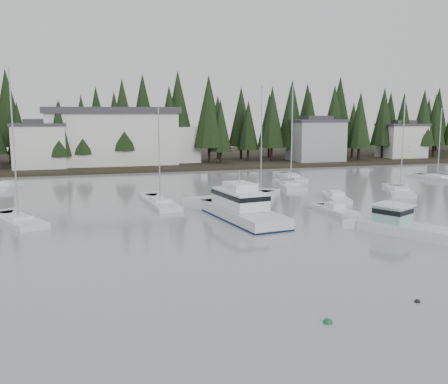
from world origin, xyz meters
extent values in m
plane|color=#8E9598|center=(0.00, 0.00, 0.00)|extent=(260.00, 260.00, 0.00)
cube|color=black|center=(0.00, 97.00, 0.00)|extent=(240.00, 54.00, 1.00)
cube|color=silver|center=(-18.00, 79.00, 4.25)|extent=(9.00, 7.00, 7.50)
cube|color=#38383D|center=(-18.00, 79.00, 8.25)|extent=(9.54, 7.42, 0.50)
cube|color=#38383D|center=(-18.00, 79.00, 8.85)|extent=(4.95, 3.85, 0.80)
cube|color=#999EA0|center=(36.00, 78.00, 4.50)|extent=(10.00, 8.00, 8.00)
cube|color=#38383D|center=(36.00, 78.00, 8.75)|extent=(10.60, 8.48, 0.50)
cube|color=#38383D|center=(36.00, 78.00, 9.35)|extent=(5.50, 4.40, 0.80)
cube|color=silver|center=(58.00, 80.00, 4.00)|extent=(9.00, 7.00, 7.00)
cube|color=#38383D|center=(58.00, 80.00, 7.75)|extent=(9.54, 7.42, 0.50)
cube|color=#38383D|center=(58.00, 80.00, 8.35)|extent=(4.95, 3.85, 0.80)
cube|color=silver|center=(-5.00, 82.00, 5.50)|extent=(24.00, 10.00, 10.00)
cube|color=#38383D|center=(-5.00, 82.00, 10.80)|extent=(25.00, 11.00, 1.20)
cube|color=silver|center=(7.00, 84.00, 4.00)|extent=(10.00, 8.00, 7.00)
cube|color=silver|center=(4.00, 28.89, 0.17)|extent=(5.68, 13.05, 1.84)
cube|color=black|center=(4.00, 28.89, 0.03)|extent=(5.73, 13.12, 0.25)
cube|color=white|center=(3.91, 29.51, 1.95)|extent=(4.11, 6.96, 1.66)
cube|color=black|center=(3.91, 29.51, 2.35)|extent=(4.20, 7.03, 0.46)
cube|color=white|center=(3.91, 29.51, 3.16)|extent=(2.79, 3.59, 0.75)
cylinder|color=#A5A8AD|center=(3.91, 29.51, 4.07)|extent=(0.10, 0.10, 1.26)
cube|color=silver|center=(15.70, 18.79, 0.11)|extent=(6.63, 8.95, 1.39)
cube|color=silver|center=(15.70, 18.79, 0.85)|extent=(6.50, 8.77, 0.13)
cube|color=#8EBAB3|center=(14.90, 20.30, 1.60)|extent=(3.36, 3.41, 1.49)
cube|color=white|center=(14.90, 20.30, 2.40)|extent=(3.79, 3.85, 0.13)
cube|color=black|center=(14.90, 20.30, 1.90)|extent=(3.44, 3.48, 0.43)
cylinder|color=#A5A8AD|center=(14.90, 20.30, 3.31)|extent=(0.08, 0.08, 1.71)
cube|color=silver|center=(9.28, 38.12, -0.03)|extent=(7.42, 10.77, 1.05)
cube|color=white|center=(9.28, 38.12, 0.62)|extent=(3.40, 4.12, 0.30)
cylinder|color=#A5A8AD|center=(9.28, 38.12, 6.92)|extent=(0.14, 0.14, 12.84)
cube|color=silver|center=(42.39, 48.57, -0.03)|extent=(3.84, 9.04, 1.05)
cube|color=white|center=(42.39, 48.57, 0.62)|extent=(2.25, 3.20, 0.30)
cylinder|color=#A5A8AD|center=(42.39, 48.57, 5.78)|extent=(0.14, 0.14, 10.55)
cube|color=silver|center=(28.71, 38.68, -0.03)|extent=(6.56, 8.87, 1.05)
cube|color=white|center=(28.71, 38.68, 0.62)|extent=(3.14, 3.50, 0.30)
cylinder|color=#A5A8AD|center=(28.71, 38.68, 6.32)|extent=(0.14, 0.14, 11.63)
cube|color=silver|center=(17.17, 47.46, -0.03)|extent=(4.50, 8.98, 1.05)
cube|color=white|center=(17.17, 47.46, 0.62)|extent=(2.52, 3.26, 0.30)
cylinder|color=#A5A8AD|center=(17.17, 47.46, 7.25)|extent=(0.14, 0.14, 13.50)
cube|color=silver|center=(-16.83, 33.20, -0.03)|extent=(6.10, 8.97, 1.05)
cube|color=white|center=(-16.83, 33.20, 0.62)|extent=(2.95, 3.46, 0.30)
cylinder|color=#A5A8AD|center=(-16.83, 33.20, 7.49)|extent=(0.14, 0.14, 13.99)
cube|color=silver|center=(-2.50, 39.01, -0.03)|extent=(3.38, 10.34, 1.05)
cube|color=white|center=(-2.50, 39.01, 0.62)|extent=(2.06, 3.59, 0.30)
cylinder|color=#A5A8AD|center=(-2.50, 39.01, 5.81)|extent=(0.14, 0.14, 10.61)
cube|color=silver|center=(20.90, 55.85, -0.03)|extent=(3.84, 10.00, 1.05)
cube|color=white|center=(20.90, 55.85, 0.62)|extent=(2.24, 3.52, 0.30)
cylinder|color=#A5A8AD|center=(20.90, 55.85, 7.04)|extent=(0.14, 0.14, 13.08)
cube|color=silver|center=(14.28, 29.40, 0.05)|extent=(2.70, 5.87, 0.90)
cube|color=white|center=(14.28, 29.40, 0.75)|extent=(1.65, 1.95, 0.55)
cube|color=silver|center=(-20.98, 57.01, 0.05)|extent=(3.61, 5.70, 0.90)
cube|color=white|center=(-20.98, 57.01, 0.75)|extent=(1.92, 2.05, 0.55)
cube|color=silver|center=(18.27, 36.34, 0.05)|extent=(4.01, 7.18, 0.90)
cube|color=white|center=(18.27, 36.34, 0.75)|extent=(2.04, 2.52, 0.55)
sphere|color=#145933|center=(0.49, 4.54, 0.00)|extent=(0.48, 0.48, 0.48)
sphere|color=black|center=(6.49, 5.66, 0.00)|extent=(0.34, 0.34, 0.34)
camera|label=1|loc=(-10.83, -16.43, 10.22)|focal=40.00mm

